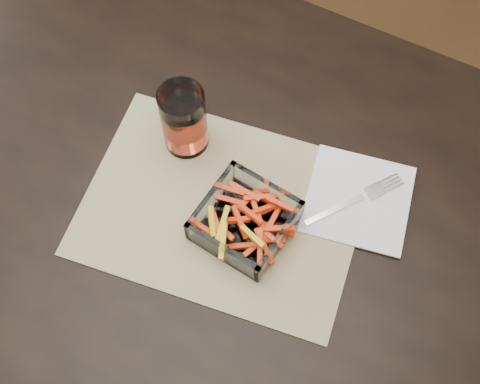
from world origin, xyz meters
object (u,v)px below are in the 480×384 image
at_px(dining_table, 161,183).
at_px(glass_bowl, 245,222).
at_px(tumbler, 184,121).
at_px(fork, 357,199).

height_order(dining_table, glass_bowl, glass_bowl).
relative_size(tumbler, fork, 0.84).
height_order(glass_bowl, fork, glass_bowl).
bearing_deg(tumbler, glass_bowl, -30.68).
xyz_separation_m(dining_table, fork, (0.34, 0.09, 0.10)).
bearing_deg(glass_bowl, fork, 42.20).
relative_size(glass_bowl, fork, 0.95).
xyz_separation_m(tumbler, fork, (0.31, 0.03, -0.06)).
xyz_separation_m(glass_bowl, fork, (0.14, 0.13, -0.02)).
distance_m(dining_table, glass_bowl, 0.23).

